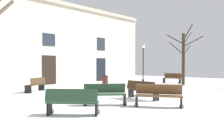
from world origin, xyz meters
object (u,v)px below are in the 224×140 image
(streetlamp, at_px, (143,58))
(bench_near_center_tree, at_px, (105,94))
(bench_back_to_back_left, at_px, (36,84))
(bench_far_corner, at_px, (72,102))
(bench_near_lamp, at_px, (172,78))
(tree_left_of_center, at_px, (183,56))
(bench_back_to_back_right, at_px, (142,90))
(bench_by_litter_bin, at_px, (159,95))
(litter_bin, at_px, (105,82))

(streetlamp, bearing_deg, bench_near_center_tree, -150.76)
(bench_back_to_back_left, height_order, bench_far_corner, bench_far_corner)
(bench_back_to_back_left, height_order, bench_near_lamp, bench_near_lamp)
(tree_left_of_center, height_order, streetlamp, tree_left_of_center)
(bench_back_to_back_right, distance_m, bench_far_corner, 4.53)
(bench_by_litter_bin, xyz_separation_m, bench_near_lamp, (11.14, 5.50, 0.01))
(tree_left_of_center, height_order, bench_back_to_back_left, tree_left_of_center)
(litter_bin, distance_m, bench_far_corner, 9.02)
(bench_near_center_tree, bearing_deg, litter_bin, 86.87)
(bench_back_to_back_right, height_order, bench_near_lamp, bench_near_lamp)
(streetlamp, height_order, bench_back_to_back_left, streetlamp)
(litter_bin, height_order, bench_by_litter_bin, litter_bin)
(bench_by_litter_bin, height_order, bench_near_lamp, bench_near_lamp)
(bench_back_to_back_left, height_order, bench_back_to_back_right, bench_back_to_back_right)
(streetlamp, xyz_separation_m, bench_near_lamp, (-0.02, -3.22, -1.84))
(bench_by_litter_bin, distance_m, bench_back_to_back_left, 8.27)
(litter_bin, distance_m, bench_back_to_back_left, 4.76)
(tree_left_of_center, bearing_deg, litter_bin, 155.28)
(bench_by_litter_bin, bearing_deg, bench_far_corner, -140.74)
(bench_by_litter_bin, bearing_deg, bench_near_center_tree, -178.25)
(bench_back_to_back_right, bearing_deg, litter_bin, -20.37)
(bench_by_litter_bin, bearing_deg, bench_near_lamp, 85.33)
(tree_left_of_center, bearing_deg, streetlamp, 76.81)
(bench_near_center_tree, height_order, bench_near_lamp, bench_near_lamp)
(streetlamp, bearing_deg, bench_far_corner, -152.48)
(tree_left_of_center, relative_size, bench_near_center_tree, 3.14)
(litter_bin, xyz_separation_m, bench_back_to_back_left, (-4.52, 1.49, 0.00))
(bench_back_to_back_right, height_order, bench_far_corner, bench_far_corner)
(streetlamp, relative_size, bench_by_litter_bin, 2.06)
(litter_bin, xyz_separation_m, bench_near_center_tree, (-4.97, -4.93, 0.01))
(bench_near_lamp, bearing_deg, tree_left_of_center, -36.43)
(bench_back_to_back_left, relative_size, bench_back_to_back_right, 0.97)
(litter_bin, xyz_separation_m, bench_by_litter_bin, (-3.80, -6.75, 0.01))
(tree_left_of_center, distance_m, bench_back_to_back_right, 9.30)
(bench_near_lamp, relative_size, bench_far_corner, 1.05)
(litter_bin, relative_size, bench_far_corner, 0.54)
(bench_by_litter_bin, bearing_deg, streetlamp, 97.08)
(bench_by_litter_bin, distance_m, bench_near_lamp, 12.42)
(tree_left_of_center, bearing_deg, bench_back_to_back_left, 157.94)
(bench_by_litter_bin, height_order, bench_near_center_tree, bench_by_litter_bin)
(streetlamp, xyz_separation_m, bench_back_to_back_right, (-9.95, -7.05, -1.85))
(tree_left_of_center, xyz_separation_m, bench_back_to_back_right, (-8.82, -2.22, -1.93))
(litter_bin, bearing_deg, bench_near_center_tree, -135.24)
(bench_near_center_tree, bearing_deg, streetlamp, 71.34)
(litter_bin, distance_m, bench_near_center_tree, 7.00)
(tree_left_of_center, bearing_deg, bench_near_lamp, 55.31)
(tree_left_of_center, distance_m, streetlamp, 4.97)
(tree_left_of_center, distance_m, bench_back_to_back_left, 11.76)
(bench_back_to_back_left, relative_size, bench_near_lamp, 1.00)
(streetlamp, xyz_separation_m, bench_near_center_tree, (-12.33, -6.90, -1.85))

